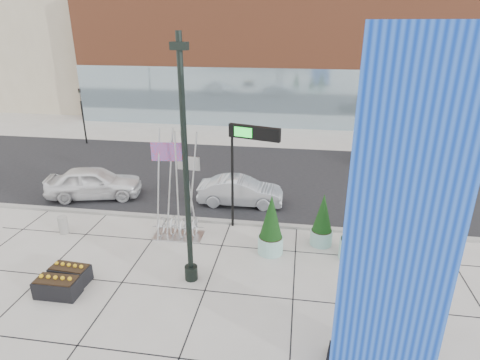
# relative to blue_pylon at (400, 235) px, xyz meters

# --- Properties ---
(ground) EXTENTS (160.00, 160.00, 0.00)m
(ground) POSITION_rel_blue_pylon_xyz_m (-6.25, 3.74, -4.16)
(ground) COLOR #9E9991
(ground) RESTS_ON ground
(street_asphalt) EXTENTS (80.00, 12.00, 0.02)m
(street_asphalt) POSITION_rel_blue_pylon_xyz_m (-6.25, 13.74, -4.15)
(street_asphalt) COLOR black
(street_asphalt) RESTS_ON ground
(curb_edge) EXTENTS (80.00, 0.30, 0.12)m
(curb_edge) POSITION_rel_blue_pylon_xyz_m (-6.25, 7.74, -4.10)
(curb_edge) COLOR gray
(curb_edge) RESTS_ON ground
(tower_podium) EXTENTS (34.00, 10.00, 11.00)m
(tower_podium) POSITION_rel_blue_pylon_xyz_m (-5.25, 30.74, 1.34)
(tower_podium) COLOR brown
(tower_podium) RESTS_ON ground
(tower_glass_front) EXTENTS (34.00, 0.60, 5.00)m
(tower_glass_front) POSITION_rel_blue_pylon_xyz_m (-5.25, 25.94, -1.66)
(tower_glass_front) COLOR #8CA5B2
(tower_glass_front) RESTS_ON ground
(blue_pylon) EXTENTS (2.75, 1.60, 8.62)m
(blue_pylon) POSITION_rel_blue_pylon_xyz_m (0.00, 0.00, 0.00)
(blue_pylon) COLOR #0B34B0
(blue_pylon) RESTS_ON ground
(lamp_post) EXTENTS (0.55, 0.46, 8.35)m
(lamp_post) POSITION_rel_blue_pylon_xyz_m (-5.88, 3.33, -0.75)
(lamp_post) COLOR black
(lamp_post) RESTS_ON ground
(public_art_sculpture) EXTENTS (2.10, 1.08, 4.73)m
(public_art_sculpture) POSITION_rel_blue_pylon_xyz_m (-7.22, 6.22, -2.92)
(public_art_sculpture) COLOR silver
(public_art_sculpture) RESTS_ON ground
(concrete_bollard) EXTENTS (0.40, 0.40, 0.78)m
(concrete_bollard) POSITION_rel_blue_pylon_xyz_m (-12.25, 5.74, -3.77)
(concrete_bollard) COLOR gray
(concrete_bollard) RESTS_ON ground
(overhead_street_sign) EXTENTS (2.18, 0.81, 4.70)m
(overhead_street_sign) POSITION_rel_blue_pylon_xyz_m (-4.31, 7.53, -0.13)
(overhead_street_sign) COLOR black
(overhead_street_sign) RESTS_ON ground
(round_planter_east) EXTENTS (1.11, 1.11, 2.77)m
(round_planter_east) POSITION_rel_blue_pylon_xyz_m (-0.03, 5.65, -2.85)
(round_planter_east) COLOR #95C8BE
(round_planter_east) RESTS_ON ground
(round_planter_mid) EXTENTS (0.90, 0.90, 2.25)m
(round_planter_mid) POSITION_rel_blue_pylon_xyz_m (-1.23, 6.51, -3.10)
(round_planter_mid) COLOR #95C8BE
(round_planter_mid) RESTS_ON ground
(round_planter_west) EXTENTS (1.00, 1.00, 2.50)m
(round_planter_west) POSITION_rel_blue_pylon_xyz_m (-3.24, 5.54, -2.98)
(round_planter_west) COLOR #95C8BE
(round_planter_west) RESTS_ON ground
(box_planter_north) EXTENTS (1.43, 0.73, 0.79)m
(box_planter_north) POSITION_rel_blue_pylon_xyz_m (-10.05, 1.74, -3.80)
(box_planter_north) COLOR black
(box_planter_north) RESTS_ON ground
(box_planter_south) EXTENTS (1.39, 0.76, 0.74)m
(box_planter_south) POSITION_rel_blue_pylon_xyz_m (-10.05, 2.54, -3.82)
(box_planter_south) COLOR black
(box_planter_south) RESTS_ON ground
(car_white_west) EXTENTS (5.08, 3.02, 1.62)m
(car_white_west) POSITION_rel_blue_pylon_xyz_m (-12.74, 9.54, -3.35)
(car_white_west) COLOR white
(car_white_west) RESTS_ON ground
(car_silver_mid) EXTENTS (4.24, 1.59, 1.38)m
(car_silver_mid) POSITION_rel_blue_pylon_xyz_m (-5.11, 9.84, -3.47)
(car_silver_mid) COLOR #AEB1B6
(car_silver_mid) RESTS_ON ground
(car_dark_east) EXTENTS (5.48, 3.26, 1.49)m
(car_dark_east) POSITION_rel_blue_pylon_xyz_m (3.93, 17.02, -3.42)
(car_dark_east) COLOR black
(car_dark_east) RESTS_ON ground
(traffic_signal) EXTENTS (0.15, 0.18, 4.10)m
(traffic_signal) POSITION_rel_blue_pylon_xyz_m (-18.25, 18.74, -1.86)
(traffic_signal) COLOR black
(traffic_signal) RESTS_ON ground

